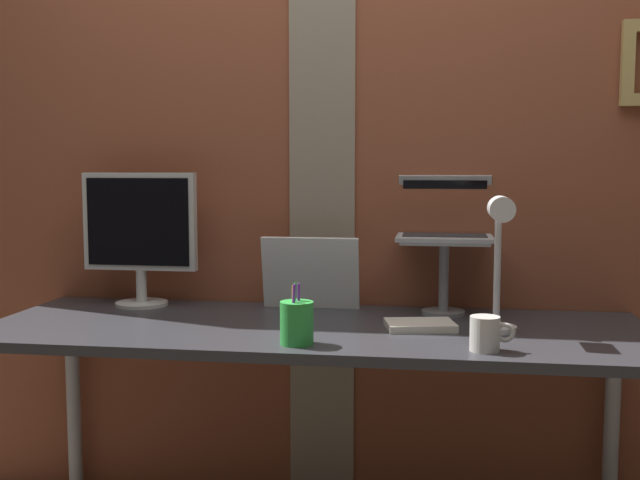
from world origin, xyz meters
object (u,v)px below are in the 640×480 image
object	(u,v)px
monitor	(140,229)
laptop	(444,221)
desk_lamp	(499,249)
whiteboard_panel	(310,273)
coffee_mug	(486,334)
pen_cup	(297,323)

from	to	relation	value
monitor	laptop	xyz separation A→B (m)	(1.03, 0.07, 0.03)
desk_lamp	monitor	bearing A→B (deg)	166.55
whiteboard_panel	coffee_mug	bearing A→B (deg)	-42.80
whiteboard_panel	desk_lamp	distance (m)	0.68
desk_lamp	coffee_mug	bearing A→B (deg)	-102.86
whiteboard_panel	coffee_mug	world-z (taller)	whiteboard_panel
pen_cup	coffee_mug	world-z (taller)	pen_cup
pen_cup	monitor	bearing A→B (deg)	142.82
monitor	whiteboard_panel	bearing A→B (deg)	2.53
laptop	pen_cup	xyz separation A→B (m)	(-0.40, -0.55, -0.24)
monitor	whiteboard_panel	world-z (taller)	monitor
laptop	whiteboard_panel	bearing A→B (deg)	-174.38
desk_lamp	coffee_mug	world-z (taller)	desk_lamp
monitor	coffee_mug	world-z (taller)	monitor
coffee_mug	laptop	bearing A→B (deg)	100.73
monitor	desk_lamp	bearing A→B (deg)	-13.45
laptop	whiteboard_panel	xyz separation A→B (m)	(-0.44, -0.04, -0.18)
whiteboard_panel	coffee_mug	size ratio (longest dim) A/B	2.81
laptop	pen_cup	size ratio (longest dim) A/B	1.84
coffee_mug	whiteboard_panel	bearing A→B (deg)	137.20
coffee_mug	monitor	bearing A→B (deg)	157.06
monitor	laptop	bearing A→B (deg)	3.86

